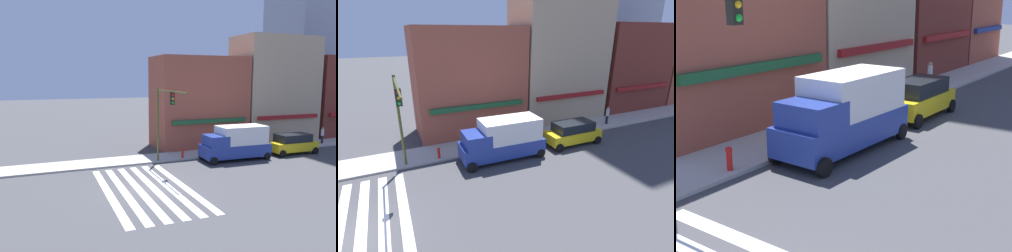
{
  "view_description": "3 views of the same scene",
  "coord_description": "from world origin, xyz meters",
  "views": [
    {
      "loc": [
        -6.17,
        -19.85,
        7.24
      ],
      "look_at": [
        3.07,
        4.0,
        3.5
      ],
      "focal_mm": 35.0,
      "sensor_mm": 36.0,
      "label": 1
    },
    {
      "loc": [
        2.54,
        -11.53,
        8.98
      ],
      "look_at": [
        10.68,
        6.0,
        2.0
      ],
      "focal_mm": 28.0,
      "sensor_mm": 36.0,
      "label": 2
    },
    {
      "loc": [
        -4.62,
        -5.46,
        5.9
      ],
      "look_at": [
        9.76,
        4.7,
        1.0
      ],
      "focal_mm": 50.0,
      "sensor_mm": 36.0,
      "label": 3
    }
  ],
  "objects": [
    {
      "name": "ground_plane",
      "position": [
        0.0,
        0.0,
        0.0
      ],
      "size": [
        200.0,
        200.0,
        0.0
      ],
      "primitive_type": "plane",
      "color": "#424244"
    },
    {
      "name": "sidewalk_left",
      "position": [
        0.0,
        7.5,
        0.07
      ],
      "size": [
        120.0,
        3.0,
        0.15
      ],
      "color": "#B2ADA3",
      "rests_on": "ground_plane"
    },
    {
      "name": "crosswalk_stripes",
      "position": [
        0.0,
        0.0,
        0.0
      ],
      "size": [
        5.49,
        10.8,
        0.01
      ],
      "color": "silver",
      "rests_on": "ground_plane"
    },
    {
      "name": "storefront_row",
      "position": [
        23.32,
        11.49,
        5.14
      ],
      "size": [
        37.91,
        5.3,
        11.94
      ],
      "color": "#9E4C38",
      "rests_on": "ground_plane"
    },
    {
      "name": "traffic_signal",
      "position": [
        3.07,
        4.95,
        4.48
      ],
      "size": [
        0.32,
        6.08,
        6.44
      ],
      "color": "#474C1E",
      "rests_on": "ground_plane"
    },
    {
      "name": "box_truck_blue",
      "position": [
        9.85,
        4.7,
        1.59
      ],
      "size": [
        6.26,
        2.42,
        3.04
      ],
      "rotation": [
        0.0,
        0.0,
        -0.03
      ],
      "color": "navy",
      "rests_on": "ground_plane"
    },
    {
      "name": "suv_yellow",
      "position": [
        16.25,
        4.7,
        1.03
      ],
      "size": [
        4.72,
        2.12,
        1.94
      ],
      "rotation": [
        0.0,
        0.0,
        -0.01
      ],
      "color": "yellow",
      "rests_on": "ground_plane"
    },
    {
      "name": "pedestrian_white_shirt",
      "position": [
        22.41,
        6.99,
        1.07
      ],
      "size": [
        0.32,
        0.32,
        1.77
      ],
      "rotation": [
        0.0,
        0.0,
        1.74
      ],
      "color": "#23232D",
      "rests_on": "sidewalk_left"
    },
    {
      "name": "pedestrian_green_top",
      "position": [
        12.46,
        6.69,
        1.07
      ],
      "size": [
        0.32,
        0.32,
        1.77
      ],
      "rotation": [
        0.0,
        0.0,
        1.96
      ],
      "color": "#23232D",
      "rests_on": "sidewalk_left"
    },
    {
      "name": "fire_hydrant",
      "position": [
        5.4,
        6.4,
        0.61
      ],
      "size": [
        0.24,
        0.24,
        0.84
      ],
      "color": "red",
      "rests_on": "sidewalk_left"
    }
  ]
}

